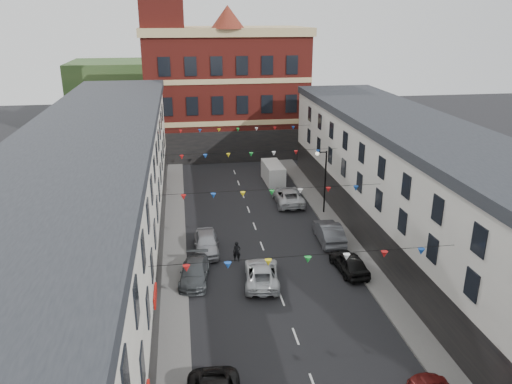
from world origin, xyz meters
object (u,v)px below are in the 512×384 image
moving_car (262,273)px  pedestrian (237,252)px  street_lamp (323,173)px  car_left_d (195,272)px  white_van (273,173)px  car_right_e (329,232)px  car_left_e (206,243)px  car_right_f (288,196)px  car_right_d (349,262)px

moving_car → pedestrian: size_ratio=3.14×
street_lamp → pedestrian: (-8.83, -8.29, -3.11)m
car_left_d → white_van: bearing=73.2°
moving_car → white_van: bearing=-95.3°
car_left_d → car_right_e: size_ratio=0.93×
street_lamp → moving_car: street_lamp is taller
car_left_e → car_right_f: bearing=48.7°
car_right_d → street_lamp: bearing=-100.1°
street_lamp → moving_car: size_ratio=1.20×
car_right_f → car_right_d: bearing=97.3°
car_right_d → pedestrian: size_ratio=2.72×
street_lamp → white_van: street_lamp is taller
car_right_e → moving_car: bearing=43.6°
car_left_d → moving_car: (4.55, -0.92, 0.02)m
street_lamp → car_right_f: 5.06m
car_right_e → pedestrian: car_right_e is taller
car_right_f → pedestrian: (-6.34, -11.38, 0.02)m
car_left_d → car_right_d: size_ratio=1.08×
car_left_e → car_right_e: size_ratio=0.93×
car_left_d → car_right_e: bearing=31.1°
street_lamp → car_right_e: 6.79m
street_lamp → pedestrian: bearing=-136.8°
car_right_e → white_van: size_ratio=1.04×
white_van → pedestrian: white_van is taller
street_lamp → pedestrian: street_lamp is taller
car_right_d → white_van: white_van is taller
car_left_e → pedestrian: size_ratio=2.90×
car_right_d → car_right_f: 14.24m
white_van → car_right_f: bearing=-89.2°
car_right_e → white_van: (-1.70, 15.69, 0.24)m
car_right_e → car_right_f: bearing=-78.7°
white_van → street_lamp: bearing=-75.7°
car_left_e → car_right_d: bearing=-24.8°
car_right_d → pedestrian: (-7.78, 2.79, 0.06)m
car_right_d → moving_car: car_right_d is taller
white_van → pedestrian: size_ratio=3.01×
car_right_f → moving_car: (-5.01, -14.74, -0.08)m
white_van → pedestrian: bearing=-110.1°
street_lamp → car_left_d: street_lamp is taller
car_left_d → pedestrian: pedestrian is taller
street_lamp → moving_car: 14.21m
street_lamp → car_left_e: (-10.99, -6.37, -3.12)m
street_lamp → car_right_f: bearing=128.8°
car_left_d → moving_car: 4.65m
white_van → car_left_e: bearing=-118.6°
car_right_e → car_left_d: bearing=25.7°
car_right_f → white_van: bearing=-86.2°
moving_car → car_right_f: bearing=-101.5°
car_right_d → white_van: 20.88m
car_right_f → white_van: 6.64m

